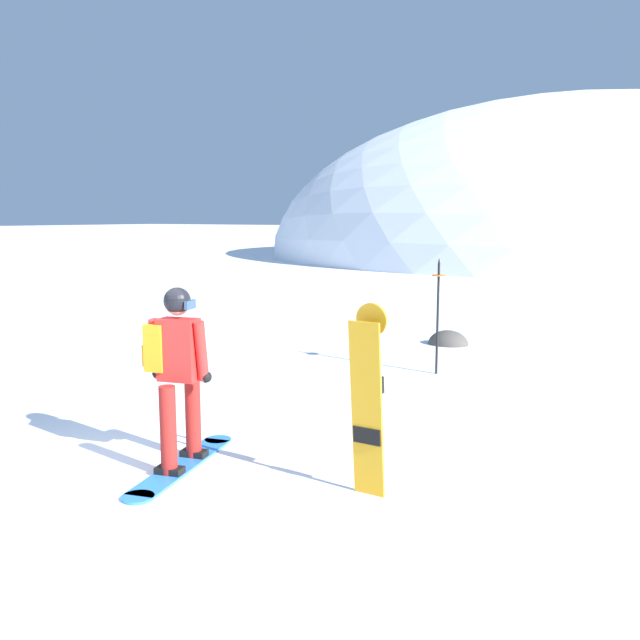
{
  "coord_description": "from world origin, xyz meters",
  "views": [
    {
      "loc": [
        4.87,
        -3.96,
        2.36
      ],
      "look_at": [
        0.2,
        3.67,
        1.0
      ],
      "focal_mm": 38.48,
      "sensor_mm": 36.0,
      "label": 1
    }
  ],
  "objects_px": {
    "snowboarder_main": "(177,372)",
    "spare_snowboard": "(368,400)",
    "piste_marker_near": "(438,308)",
    "rock_dark": "(448,344)"
  },
  "relations": [
    {
      "from": "snowboarder_main",
      "to": "spare_snowboard",
      "type": "xyz_separation_m",
      "value": [
        1.85,
        0.31,
        -0.08
      ]
    },
    {
      "from": "spare_snowboard",
      "to": "snowboarder_main",
      "type": "bearing_deg",
      "value": -170.46
    },
    {
      "from": "snowboarder_main",
      "to": "rock_dark",
      "type": "bearing_deg",
      "value": 90.84
    },
    {
      "from": "snowboarder_main",
      "to": "rock_dark",
      "type": "relative_size",
      "value": 2.38
    },
    {
      "from": "piste_marker_near",
      "to": "rock_dark",
      "type": "distance_m",
      "value": 2.67
    },
    {
      "from": "piste_marker_near",
      "to": "snowboarder_main",
      "type": "bearing_deg",
      "value": -97.08
    },
    {
      "from": "snowboarder_main",
      "to": "piste_marker_near",
      "type": "distance_m",
      "value": 4.97
    },
    {
      "from": "snowboarder_main",
      "to": "spare_snowboard",
      "type": "distance_m",
      "value": 1.87
    },
    {
      "from": "spare_snowboard",
      "to": "piste_marker_near",
      "type": "relative_size",
      "value": 0.95
    },
    {
      "from": "spare_snowboard",
      "to": "rock_dark",
      "type": "distance_m",
      "value": 7.31
    }
  ]
}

